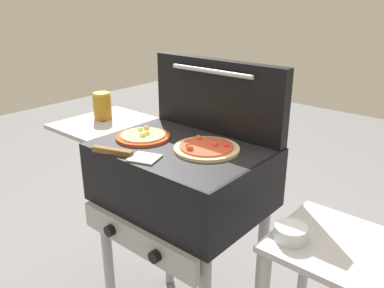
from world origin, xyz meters
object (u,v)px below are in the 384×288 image
at_px(sauce_jar, 102,106).
at_px(topping_bowl_near, 290,233).
at_px(pizza_cheese, 143,136).
at_px(spatula, 125,154).
at_px(grill, 179,179).
at_px(pizza_pepperoni, 206,148).

height_order(sauce_jar, topping_bowl_near, sauce_jar).
bearing_deg(pizza_cheese, spatula, -62.30).
relative_size(grill, pizza_cheese, 4.46).
bearing_deg(sauce_jar, grill, -3.12).
bearing_deg(sauce_jar, pizza_cheese, -10.34).
distance_m(grill, pizza_pepperoni, 0.19).
bearing_deg(pizza_pepperoni, topping_bowl_near, -14.38).
bearing_deg(pizza_cheese, grill, 12.06).
relative_size(pizza_cheese, spatula, 0.81).
distance_m(pizza_pepperoni, sauce_jar, 0.61).
bearing_deg(topping_bowl_near, pizza_pepperoni, 165.62).
xyz_separation_m(grill, pizza_cheese, (-0.16, -0.03, 0.15)).
bearing_deg(pizza_pepperoni, spatula, -128.67).
relative_size(pizza_cheese, sauce_jar, 1.75).
distance_m(sauce_jar, spatula, 0.48).
bearing_deg(grill, spatula, -109.91).
relative_size(pizza_pepperoni, topping_bowl_near, 2.48).
bearing_deg(topping_bowl_near, grill, 171.82).
relative_size(pizza_cheese, topping_bowl_near, 2.19).
bearing_deg(grill, topping_bowl_near, -8.18).
bearing_deg(grill, pizza_cheese, -167.94).
bearing_deg(spatula, topping_bowl_near, 11.94).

